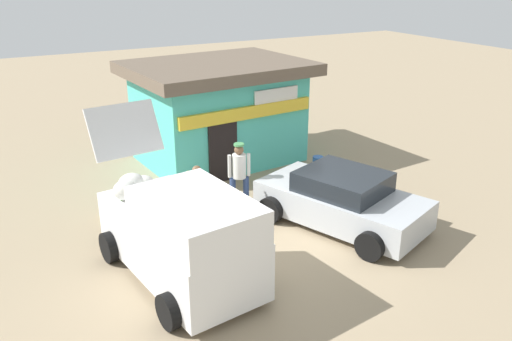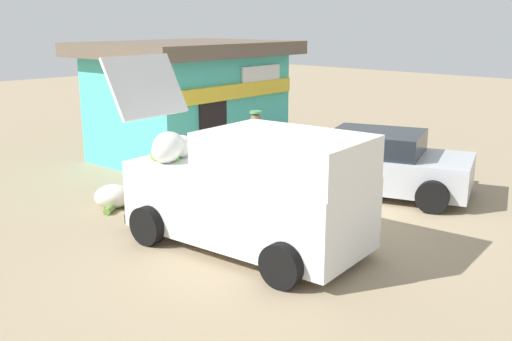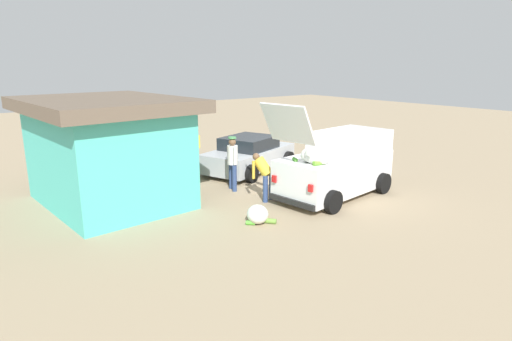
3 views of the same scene
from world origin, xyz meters
name	(u,v)px [view 2 (image 2 of 3)]	position (x,y,z in m)	size (l,w,h in m)	color
ground_plane	(322,216)	(0.00, 0.00, 0.00)	(60.00, 60.00, 0.00)	#9E896B
storefront_bar	(189,98)	(1.46, 5.69, 1.60)	(5.52, 4.41, 3.07)	#4CC6B7
delivery_van	(252,190)	(-2.07, -0.17, 0.98)	(2.47, 4.66, 3.00)	white
parked_sedan	(375,163)	(2.08, 0.20, 0.63)	(3.21, 4.32, 1.33)	#B2B7BC
vendor_standing	(256,145)	(0.35, 2.11, 1.01)	(0.55, 0.42, 1.75)	navy
customer_bending	(211,165)	(-1.07, 1.94, 0.85)	(0.71, 0.63, 1.41)	navy
unloaded_banana_pile	(113,197)	(-2.50, 3.24, 0.22)	(0.91, 0.87, 0.47)	silver
paint_bucket	(305,149)	(3.72, 3.50, 0.19)	(0.32, 0.32, 0.38)	blue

